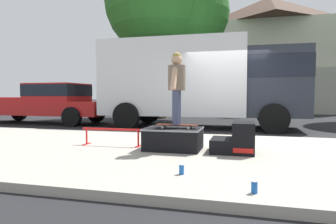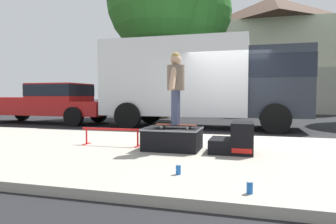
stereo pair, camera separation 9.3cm
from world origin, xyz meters
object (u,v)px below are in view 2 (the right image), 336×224
skateboard (176,125)px  street_tree_main (170,4)px  skate_box (173,138)px  skater_kid (176,82)px  grind_rail (111,133)px  box_truck (203,79)px  pickup_truck_red (49,101)px  soda_can (250,188)px  soda_can_b (178,170)px  kicker_ramp (236,140)px

skateboard → street_tree_main: bearing=105.8°
skate_box → skater_kid: 1.05m
grind_rail → skater_kid: size_ratio=0.97×
box_truck → pickup_truck_red: bearing=179.7°
box_truck → skate_box: bearing=-87.7°
soda_can → street_tree_main: 12.98m
grind_rail → pickup_truck_red: size_ratio=0.23×
grind_rail → street_tree_main: bearing=97.4°
skater_kid → soda_can_b: (0.46, -1.69, -1.20)m
box_truck → pickup_truck_red: size_ratio=1.21×
soda_can → box_truck: bearing=102.4°
soda_can_b → kicker_ramp: bearing=69.5°
pickup_truck_red → soda_can: bearing=-42.8°
skateboard → soda_can_b: skateboard is taller
skater_kid → box_truck: (-0.27, 5.14, 0.32)m
skate_box → soda_can_b: bearing=-73.1°
kicker_ramp → box_truck: box_truck is taller
grind_rail → soda_can_b: bearing=-45.1°
soda_can_b → street_tree_main: (-2.98, 10.61, 5.39)m
kicker_ramp → street_tree_main: 10.94m
skate_box → street_tree_main: (-2.46, 8.90, 5.24)m
box_truck → street_tree_main: size_ratio=0.81×
grind_rail → box_truck: (1.12, 4.98, 1.32)m
pickup_truck_red → street_tree_main: bearing=42.2°
kicker_ramp → grind_rail: bearing=176.8°
kicker_ramp → skater_kid: size_ratio=0.57×
skateboard → pickup_truck_red: 8.43m
box_truck → skateboard: bearing=-87.0°
skateboard → soda_can: 2.64m
soda_can → skateboard: bearing=121.1°
soda_can_b → street_tree_main: size_ratio=0.01×
skate_box → pickup_truck_red: (-6.59, 5.15, 0.56)m
grind_rail → skateboard: size_ratio=1.65×
skater_kid → box_truck: 5.15m
soda_can → skate_box: bearing=122.0°
soda_can_b → skateboard: bearing=105.1°
box_truck → kicker_ramp: bearing=-75.1°
skate_box → skateboard: size_ratio=1.33×
kicker_ramp → box_truck: (-1.37, 5.12, 1.35)m
skate_box → soda_can_b: size_ratio=8.31×
kicker_ramp → soda_can: (0.25, -2.25, -0.16)m
skateboard → soda_can_b: bearing=-74.9°
skate_box → soda_can: bearing=-58.0°
soda_can_b → box_truck: bearing=96.1°
skate_box → street_tree_main: size_ratio=0.12×
skater_kid → pickup_truck_red: size_ratio=0.23×
soda_can → pickup_truck_red: pickup_truck_red is taller
kicker_ramp → pickup_truck_red: bearing=146.4°
kicker_ramp → box_truck: bearing=104.9°
skater_kid → pickup_truck_red: skater_kid is taller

